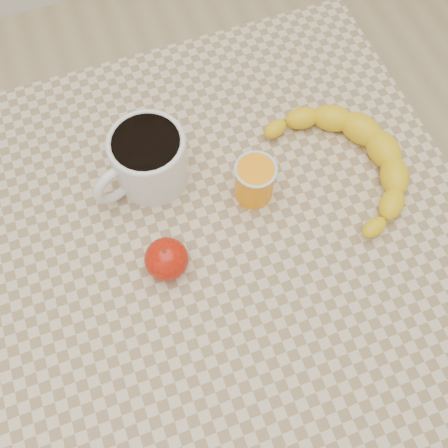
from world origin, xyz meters
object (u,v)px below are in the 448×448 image
object	(u,v)px
orange_juice_glass	(255,181)
apple	(167,259)
banana	(347,162)
table	(224,249)
coffee_mug	(148,159)

from	to	relation	value
orange_juice_glass	apple	distance (m)	0.19
apple	banana	bearing A→B (deg)	10.44
table	coffee_mug	bearing A→B (deg)	120.69
table	coffee_mug	xyz separation A→B (m)	(-0.08, 0.13, 0.14)
table	orange_juice_glass	size ratio (longest dim) A/B	10.27
orange_juice_glass	apple	size ratio (longest dim) A/B	1.14
coffee_mug	orange_juice_glass	bearing A→B (deg)	-30.83
coffee_mug	orange_juice_glass	size ratio (longest dim) A/B	2.33
banana	apple	bearing A→B (deg)	-177.48
coffee_mug	banana	xyz separation A→B (m)	(0.31, -0.10, -0.03)
coffee_mug	apple	size ratio (longest dim) A/B	2.65
coffee_mug	banana	world-z (taller)	coffee_mug
coffee_mug	orange_juice_glass	world-z (taller)	coffee_mug
orange_juice_glass	apple	world-z (taller)	orange_juice_glass
coffee_mug	banana	distance (m)	0.33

